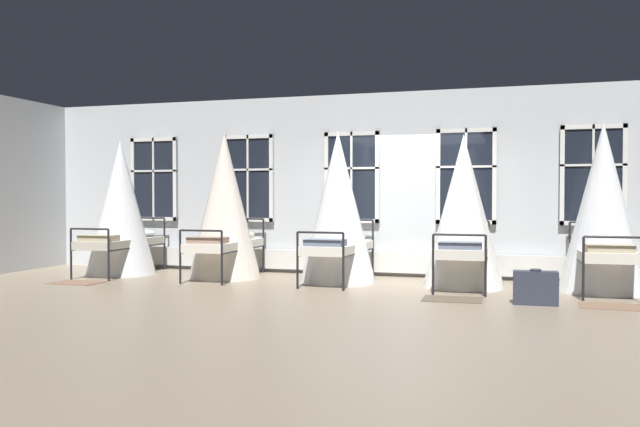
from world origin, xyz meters
The scene contains 12 objects.
ground centered at (0.00, 0.00, 0.00)m, with size 26.76×26.76×0.00m, color gray.
back_wall_with_windows centered at (0.00, 1.23, 1.63)m, with size 14.38×0.10×3.26m, color silver.
window_bank centered at (0.00, 1.11, 0.94)m, with size 11.07×0.10×2.50m.
cot_first centered at (-5.05, 0.02, 1.18)m, with size 1.25×1.91×2.45m.
cot_second centered at (-3.01, 0.07, 1.23)m, with size 1.25×1.92×2.54m.
cot_third centered at (-0.97, 0.07, 1.20)m, with size 1.25×1.92×2.48m.
cot_fourth centered at (1.05, 0.05, 1.15)m, with size 1.25×1.91×2.37m.
cot_fifth centered at (3.05, 0.10, 1.21)m, with size 1.25×1.92×2.51m.
rug_first centered at (-5.03, -1.26, 0.01)m, with size 0.80×0.56×0.01m, color brown.
rug_fourth centered at (1.01, -1.26, 0.01)m, with size 0.80×0.56×0.01m, color brown.
rug_fifth centered at (3.02, -1.26, 0.01)m, with size 0.80×0.56×0.01m, color brown.
suitcase_dark centered at (2.08, -1.38, 0.22)m, with size 0.56×0.22×0.47m.
Camera 1 is at (1.83, -10.25, 1.39)m, focal length 36.60 mm.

